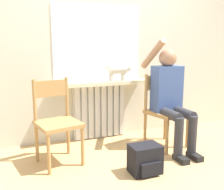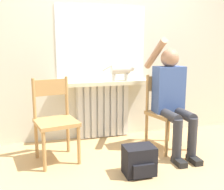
{
  "view_description": "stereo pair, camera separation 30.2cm",
  "coord_description": "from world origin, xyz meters",
  "px_view_note": "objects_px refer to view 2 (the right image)",
  "views": [
    {
      "loc": [
        -1.09,
        -2.07,
        1.23
      ],
      "look_at": [
        0.0,
        0.7,
        0.66
      ],
      "focal_mm": 42.0,
      "sensor_mm": 36.0,
      "label": 1
    },
    {
      "loc": [
        -0.8,
        -2.17,
        1.23
      ],
      "look_at": [
        0.0,
        0.7,
        0.66
      ],
      "focal_mm": 42.0,
      "sensor_mm": 36.0,
      "label": 2
    }
  ],
  "objects_px": {
    "chair_right": "(166,111)",
    "cat": "(122,69)",
    "person": "(172,95)",
    "backpack": "(139,161)",
    "chair_left": "(55,119)"
  },
  "relations": [
    {
      "from": "backpack",
      "to": "cat",
      "type": "bearing_deg",
      "value": 81.77
    },
    {
      "from": "chair_left",
      "to": "chair_right",
      "type": "distance_m",
      "value": 1.3
    },
    {
      "from": "chair_left",
      "to": "person",
      "type": "bearing_deg",
      "value": -16.52
    },
    {
      "from": "person",
      "to": "backpack",
      "type": "height_order",
      "value": "person"
    },
    {
      "from": "person",
      "to": "cat",
      "type": "xyz_separation_m",
      "value": [
        -0.42,
        0.54,
        0.26
      ]
    },
    {
      "from": "person",
      "to": "chair_left",
      "type": "bearing_deg",
      "value": 175.36
    },
    {
      "from": "chair_right",
      "to": "chair_left",
      "type": "bearing_deg",
      "value": 165.24
    },
    {
      "from": "cat",
      "to": "backpack",
      "type": "height_order",
      "value": "cat"
    },
    {
      "from": "chair_left",
      "to": "backpack",
      "type": "relative_size",
      "value": 3.0
    },
    {
      "from": "chair_right",
      "to": "cat",
      "type": "height_order",
      "value": "cat"
    },
    {
      "from": "chair_right",
      "to": "cat",
      "type": "relative_size",
      "value": 1.99
    },
    {
      "from": "chair_left",
      "to": "cat",
      "type": "relative_size",
      "value": 1.99
    },
    {
      "from": "chair_right",
      "to": "person",
      "type": "relative_size",
      "value": 0.67
    },
    {
      "from": "cat",
      "to": "chair_left",
      "type": "bearing_deg",
      "value": -153.85
    },
    {
      "from": "cat",
      "to": "person",
      "type": "bearing_deg",
      "value": -52.09
    }
  ]
}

